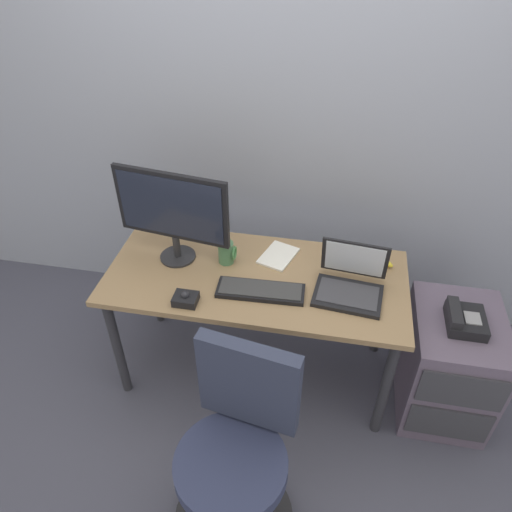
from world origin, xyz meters
name	(u,v)px	position (x,y,z in m)	size (l,w,h in m)	color
ground_plane	(256,367)	(0.00, 0.00, 0.00)	(8.00, 8.00, 0.00)	#454654
back_wall	(281,85)	(0.00, 0.68, 1.40)	(6.00, 0.10, 2.80)	#969CAB
desk	(256,288)	(0.00, 0.00, 0.62)	(1.47, 0.66, 0.70)	#95754F
file_cabinet	(448,364)	(0.99, -0.04, 0.30)	(0.42, 0.53, 0.60)	#5E5265
desk_phone	(464,320)	(0.98, -0.06, 0.64)	(0.17, 0.20, 0.09)	black
office_chair	(237,458)	(0.07, -0.79, 0.42)	(0.52, 0.52, 0.93)	black
monitor_main	(172,211)	(-0.42, 0.06, 0.98)	(0.57, 0.18, 0.48)	#262628
keyboard	(261,290)	(0.04, -0.12, 0.71)	(0.42, 0.15, 0.03)	black
laptop	(350,282)	(0.45, -0.03, 0.75)	(0.34, 0.30, 0.24)	black
trackball_mouse	(186,299)	(-0.28, -0.25, 0.72)	(0.11, 0.09, 0.07)	black
coffee_mug	(227,252)	(-0.16, 0.08, 0.76)	(0.09, 0.08, 0.12)	#497C51
paper_notepad	(278,256)	(0.09, 0.17, 0.71)	(0.15, 0.21, 0.01)	white
banana	(377,258)	(0.58, 0.22, 0.72)	(0.19, 0.04, 0.04)	yellow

